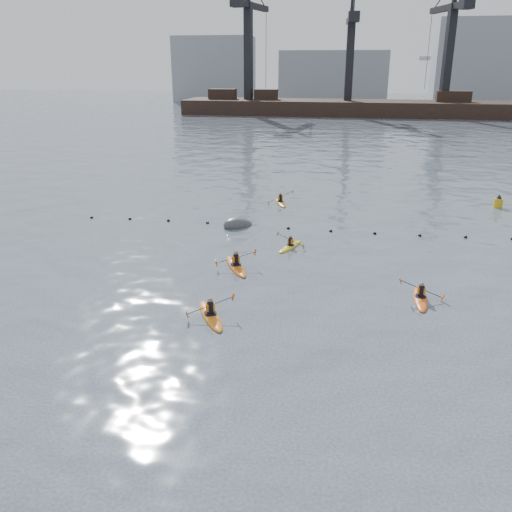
# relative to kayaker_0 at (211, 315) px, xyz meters

# --- Properties ---
(ground) EXTENTS (400.00, 400.00, 0.00)m
(ground) POSITION_rel_kayaker_0_xyz_m (3.81, -7.81, -0.11)
(ground) COLOR #323F49
(ground) RESTS_ON ground
(float_line) EXTENTS (33.24, 0.73, 0.24)m
(float_line) POSITION_rel_kayaker_0_xyz_m (3.31, 14.73, -0.08)
(float_line) COLOR black
(float_line) RESTS_ON ground
(barge_pier) EXTENTS (72.00, 19.30, 29.50)m
(barge_pier) POSITION_rel_kayaker_0_xyz_m (3.59, 102.19, 1.79)
(barge_pier) COLOR black
(barge_pier) RESTS_ON ground
(skyline) EXTENTS (141.00, 28.00, 22.00)m
(skyline) POSITION_rel_kayaker_0_xyz_m (6.05, 142.47, 9.14)
(skyline) COLOR gray
(skyline) RESTS_ON ground
(kayaker_0) EXTENTS (2.27, 3.36, 1.18)m
(kayaker_0) POSITION_rel_kayaker_0_xyz_m (0.00, 0.00, 0.00)
(kayaker_0) COLOR orange
(kayaker_0) RESTS_ON ground
(kayaker_2) EXTENTS (2.28, 3.55, 1.17)m
(kayaker_2) POSITION_rel_kayaker_0_xyz_m (-0.20, 6.47, 0.00)
(kayaker_2) COLOR #D36413
(kayaker_2) RESTS_ON ground
(kayaker_3) EXTENTS (1.89, 2.90, 1.03)m
(kayaker_3) POSITION_rel_kayaker_0_xyz_m (2.44, 10.61, -0.02)
(kayaker_3) COLOR yellow
(kayaker_3) RESTS_ON ground
(kayaker_4) EXTENTS (2.26, 3.30, 1.22)m
(kayaker_4) POSITION_rel_kayaker_0_xyz_m (9.79, 3.79, -0.01)
(kayaker_4) COLOR #E65815
(kayaker_4) RESTS_ON ground
(kayaker_5) EXTENTS (2.17, 3.28, 1.26)m
(kayaker_5) POSITION_rel_kayaker_0_xyz_m (0.25, 21.75, -0.01)
(kayaker_5) COLOR #C37F16
(kayaker_5) RESTS_ON ground
(mooring_buoy) EXTENTS (2.86, 2.95, 1.72)m
(mooring_buoy) POSITION_rel_kayaker_0_xyz_m (-1.82, 14.68, -0.11)
(mooring_buoy) COLOR #3A3D3F
(mooring_buoy) RESTS_ON ground
(nav_buoy) EXTENTS (0.69, 0.69, 1.25)m
(nav_buoy) POSITION_rel_kayaker_0_xyz_m (17.81, 23.57, 0.27)
(nav_buoy) COLOR gold
(nav_buoy) RESTS_ON ground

